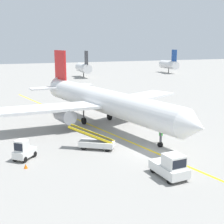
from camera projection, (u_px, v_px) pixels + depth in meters
ground_plane at (147, 153)px, 32.91m from camera, size 300.00×300.00×0.00m
taxi_line_yellow at (125, 140)px, 37.33m from camera, size 18.44×77.98×0.01m
airliner at (102, 101)px, 43.73m from camera, size 27.95×35.00×10.10m
pushback_tug at (170, 166)px, 26.75m from camera, size 2.17×3.73×2.20m
baggage_tug_near_wing at (140, 112)px, 47.86m from camera, size 2.73×2.28×2.10m
baggage_tug_by_cargo_door at (24, 151)px, 30.83m from camera, size 2.55×2.67×2.10m
belt_loader_forward_hold at (96, 142)px, 33.98m from camera, size 4.89×3.73×2.59m
ground_crew_marshaller at (161, 135)px, 36.03m from camera, size 0.36×0.24×1.70m
safety_cone_nose_left at (26, 166)px, 28.82m from camera, size 0.36×0.36×0.44m
safety_cone_nose_right at (79, 130)px, 40.66m from camera, size 0.36×0.36×0.44m
distant_aircraft_far_left at (84, 68)px, 102.92m from camera, size 3.00×10.10×8.80m
distant_aircraft_mid_left at (169, 64)px, 118.02m from camera, size 3.00×10.10×8.80m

